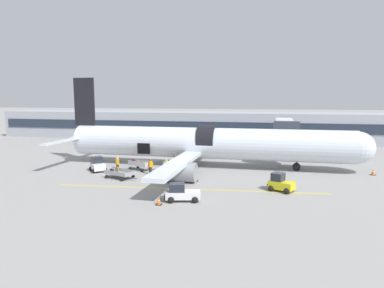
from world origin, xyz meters
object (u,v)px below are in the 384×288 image
object	(u,v)px
baggage_cart_loading	(140,165)
baggage_cart_queued	(120,174)
baggage_tug_rear	(98,165)
ground_crew_supervisor	(117,164)
baggage_tug_lead	(281,184)
baggage_tug_mid	(181,193)
ground_crew_loader_a	(151,166)
ground_crew_loader_b	(117,162)
ground_crew_driver	(166,164)
airplane	(204,144)

from	to	relation	value
baggage_cart_loading	baggage_cart_queued	distance (m)	4.68
baggage_tug_rear	ground_crew_supervisor	size ratio (longest dim) A/B	1.56
baggage_tug_lead	baggage_tug_mid	distance (m)	9.96
ground_crew_loader_a	ground_crew_loader_b	bearing A→B (deg)	156.34
baggage_cart_loading	ground_crew_driver	bearing A→B (deg)	4.85
baggage_cart_queued	ground_crew_driver	world-z (taller)	ground_crew_driver
baggage_tug_lead	baggage_cart_queued	bearing A→B (deg)	175.26
baggage_cart_loading	ground_crew_supervisor	xyz separation A→B (m)	(-2.46, -1.18, 0.29)
baggage_tug_lead	ground_crew_supervisor	world-z (taller)	baggage_tug_lead
ground_crew_loader_b	ground_crew_supervisor	xyz separation A→B (m)	(0.72, -1.50, 0.05)
ground_crew_loader_b	baggage_tug_rear	bearing A→B (deg)	-125.58
baggage_tug_lead	baggage_cart_loading	distance (m)	17.86
baggage_tug_mid	ground_crew_driver	xyz separation A→B (m)	(-4.98, 11.59, 0.15)
baggage_tug_rear	ground_crew_driver	bearing A→B (deg)	14.87
baggage_tug_mid	baggage_tug_rear	size ratio (longest dim) A/B	1.25
ground_crew_driver	ground_crew_loader_a	bearing A→B (deg)	-117.84
baggage_cart_queued	ground_crew_supervisor	bearing A→B (deg)	118.92
ground_crew_loader_a	ground_crew_driver	distance (m)	2.59
baggage_cart_loading	baggage_tug_rear	bearing A→B (deg)	-158.57
airplane	baggage_tug_lead	distance (m)	14.11
baggage_cart_loading	baggage_tug_lead	bearing A→B (deg)	-19.90
baggage_tug_rear	ground_crew_driver	distance (m)	8.36
baggage_cart_loading	ground_crew_loader_b	world-z (taller)	ground_crew_loader_b
ground_crew_supervisor	baggage_tug_lead	bearing A→B (deg)	-14.27
baggage_tug_lead	baggage_tug_mid	world-z (taller)	baggage_tug_lead
ground_crew_loader_a	baggage_cart_loading	bearing A→B (deg)	136.67
airplane	baggage_tug_lead	size ratio (longest dim) A/B	14.81
ground_crew_supervisor	ground_crew_driver	bearing A→B (deg)	14.15
baggage_tug_lead	baggage_cart_loading	world-z (taller)	baggage_tug_lead
baggage_cart_queued	ground_crew_supervisor	size ratio (longest dim) A/B	2.54
baggage_tug_rear	ground_crew_loader_a	bearing A→B (deg)	-1.21
baggage_tug_lead	baggage_cart_loading	size ratio (longest dim) A/B	0.71
baggage_cart_queued	ground_crew_loader_a	size ratio (longest dim) A/B	2.37
baggage_cart_loading	ground_crew_supervisor	size ratio (longest dim) A/B	2.26
baggage_tug_lead	ground_crew_driver	xyz separation A→B (m)	(-13.46, 6.36, 0.10)
baggage_tug_lead	ground_crew_supervisor	xyz separation A→B (m)	(-19.25, 4.90, 0.17)
baggage_tug_mid	baggage_tug_rear	distance (m)	16.11
ground_crew_loader_a	baggage_cart_queued	bearing A→B (deg)	-135.46
baggage_tug_lead	baggage_tug_rear	world-z (taller)	baggage_tug_rear
ground_crew_loader_b	baggage_cart_loading	bearing A→B (deg)	-5.72
baggage_tug_lead	baggage_cart_queued	distance (m)	17.40
baggage_tug_lead	ground_crew_driver	bearing A→B (deg)	154.70
baggage_tug_mid	ground_crew_driver	world-z (taller)	baggage_tug_mid
ground_crew_loader_a	baggage_tug_mid	bearing A→B (deg)	-56.38
airplane	baggage_cart_queued	xyz separation A→B (m)	(-7.79, -8.69, -2.52)
ground_crew_driver	ground_crew_supervisor	bearing A→B (deg)	-165.85
baggage_tug_rear	ground_crew_loader_b	distance (m)	2.68
baggage_tug_mid	baggage_cart_loading	size ratio (longest dim) A/B	0.87
baggage_cart_loading	ground_crew_loader_b	distance (m)	3.21
baggage_cart_loading	ground_crew_supervisor	bearing A→B (deg)	-154.41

